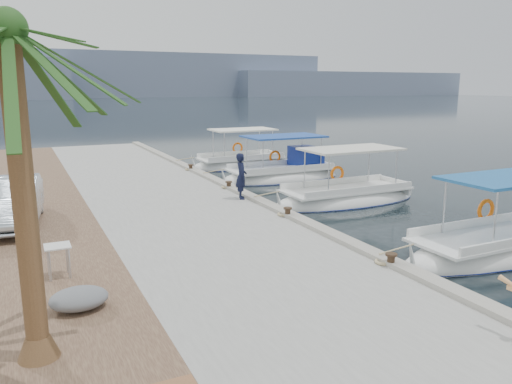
{
  "coord_description": "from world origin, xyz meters",
  "views": [
    {
      "loc": [
        -8.01,
        -12.18,
        4.68
      ],
      "look_at": [
        -1.0,
        2.53,
        1.2
      ],
      "focal_mm": 35.0,
      "sensor_mm": 36.0,
      "label": 1
    }
  ],
  "objects_px": {
    "fishing_caique_c": "(346,200)",
    "date_palm": "(7,32)",
    "fishing_caique_b": "(507,249)",
    "fishing_caique_e": "(241,165)",
    "parked_car": "(11,202)",
    "fishing_caique_d": "(282,176)",
    "fisherman": "(241,176)"
  },
  "relations": [
    {
      "from": "fishing_caique_d",
      "to": "parked_car",
      "type": "xyz_separation_m",
      "value": [
        -12.34,
        -5.48,
        1.03
      ]
    },
    {
      "from": "fishing_caique_c",
      "to": "fishing_caique_b",
      "type": "bearing_deg",
      "value": -86.49
    },
    {
      "from": "fishing_caique_c",
      "to": "date_palm",
      "type": "xyz_separation_m",
      "value": [
        -11.88,
        -8.44,
        5.28
      ]
    },
    {
      "from": "fishing_caique_e",
      "to": "date_palm",
      "type": "distance_m",
      "value": 22.54
    },
    {
      "from": "fishing_caique_c",
      "to": "date_palm",
      "type": "relative_size",
      "value": 1.12
    },
    {
      "from": "fishing_caique_c",
      "to": "fisherman",
      "type": "height_order",
      "value": "fishing_caique_c"
    },
    {
      "from": "fishing_caique_e",
      "to": "date_palm",
      "type": "height_order",
      "value": "date_palm"
    },
    {
      "from": "fishing_caique_d",
      "to": "parked_car",
      "type": "bearing_deg",
      "value": -156.07
    },
    {
      "from": "fishing_caique_b",
      "to": "fishing_caique_c",
      "type": "height_order",
      "value": "same"
    },
    {
      "from": "fishing_caique_d",
      "to": "fishing_caique_e",
      "type": "relative_size",
      "value": 1.08
    },
    {
      "from": "fishing_caique_e",
      "to": "fisherman",
      "type": "distance_m",
      "value": 10.59
    },
    {
      "from": "fishing_caique_e",
      "to": "fisherman",
      "type": "height_order",
      "value": "fishing_caique_e"
    },
    {
      "from": "fisherman",
      "to": "fishing_caique_b",
      "type": "bearing_deg",
      "value": -131.73
    },
    {
      "from": "fisherman",
      "to": "parked_car",
      "type": "bearing_deg",
      "value": 108.03
    },
    {
      "from": "fishing_caique_b",
      "to": "fishing_caique_c",
      "type": "bearing_deg",
      "value": 93.51
    },
    {
      "from": "fisherman",
      "to": "date_palm",
      "type": "height_order",
      "value": "date_palm"
    },
    {
      "from": "fishing_caique_b",
      "to": "fishing_caique_c",
      "type": "xyz_separation_m",
      "value": [
        -0.44,
        7.17,
        0.0
      ]
    },
    {
      "from": "fishing_caique_e",
      "to": "fishing_caique_c",
      "type": "bearing_deg",
      "value": -88.59
    },
    {
      "from": "fishing_caique_c",
      "to": "date_palm",
      "type": "bearing_deg",
      "value": -144.59
    },
    {
      "from": "date_palm",
      "to": "fishing_caique_c",
      "type": "bearing_deg",
      "value": 35.41
    },
    {
      "from": "fishing_caique_b",
      "to": "fishing_caique_c",
      "type": "distance_m",
      "value": 7.18
    },
    {
      "from": "fishing_caique_c",
      "to": "fishing_caique_d",
      "type": "bearing_deg",
      "value": 88.95
    },
    {
      "from": "parked_car",
      "to": "fishing_caique_d",
      "type": "bearing_deg",
      "value": 30.06
    },
    {
      "from": "fisherman",
      "to": "parked_car",
      "type": "distance_m",
      "value": 7.79
    },
    {
      "from": "date_palm",
      "to": "parked_car",
      "type": "height_order",
      "value": "date_palm"
    },
    {
      "from": "fishing_caique_c",
      "to": "date_palm",
      "type": "height_order",
      "value": "date_palm"
    },
    {
      "from": "date_palm",
      "to": "fishing_caique_d",
      "type": "bearing_deg",
      "value": 49.62
    },
    {
      "from": "fishing_caique_b",
      "to": "fishing_caique_e",
      "type": "bearing_deg",
      "value": 92.28
    },
    {
      "from": "fishing_caique_d",
      "to": "fishing_caique_e",
      "type": "bearing_deg",
      "value": 94.5
    },
    {
      "from": "fishing_caique_b",
      "to": "fisherman",
      "type": "xyz_separation_m",
      "value": [
        -4.9,
        7.66,
        1.24
      ]
    },
    {
      "from": "fishing_caique_e",
      "to": "fisherman",
      "type": "bearing_deg",
      "value": -113.57
    },
    {
      "from": "fishing_caique_b",
      "to": "fishing_caique_e",
      "type": "distance_m",
      "value": 17.31
    }
  ]
}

